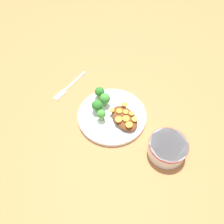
# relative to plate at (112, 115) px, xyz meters

# --- Properties ---
(ground_plane) EXTENTS (4.00, 4.00, 0.00)m
(ground_plane) POSITION_rel_plate_xyz_m (0.00, 0.00, -0.01)
(ground_plane) COLOR #9E6638
(plate) EXTENTS (0.27, 0.27, 0.02)m
(plate) POSITION_rel_plate_xyz_m (0.00, 0.00, 0.00)
(plate) COLOR white
(plate) RESTS_ON ground_plane
(dip_bowl) EXTENTS (0.13, 0.13, 0.06)m
(dip_bowl) POSITION_rel_plate_xyz_m (0.22, 0.09, 0.02)
(dip_bowl) COLOR silver
(dip_bowl) RESTS_ON ground_plane
(stew_mound) EXTENTS (0.13, 0.08, 0.02)m
(stew_mound) POSITION_rel_plate_xyz_m (0.05, 0.03, 0.02)
(stew_mound) COLOR #5B3319
(stew_mound) RESTS_ON plate
(broccoli_floret_0) EXTENTS (0.04, 0.04, 0.06)m
(broccoli_floret_0) POSITION_rel_plate_xyz_m (-0.06, 0.00, 0.04)
(broccoli_floret_0) COLOR #759E51
(broccoli_floret_0) RESTS_ON plate
(broccoli_floret_1) EXTENTS (0.04, 0.04, 0.06)m
(broccoli_floret_1) POSITION_rel_plate_xyz_m (-0.04, -0.04, 0.04)
(broccoli_floret_1) COLOR #7FA85B
(broccoli_floret_1) RESTS_ON plate
(broccoli_floret_2) EXTENTS (0.03, 0.03, 0.05)m
(broccoli_floret_2) POSITION_rel_plate_xyz_m (0.00, -0.05, 0.03)
(broccoli_floret_2) COLOR #759E51
(broccoli_floret_2) RESTS_ON plate
(broccoli_floret_3) EXTENTS (0.04, 0.04, 0.05)m
(broccoli_floret_3) POSITION_rel_plate_xyz_m (-0.10, 0.00, 0.04)
(broccoli_floret_3) COLOR #759E51
(broccoli_floret_3) RESTS_ON plate
(carrot_slice_0) EXTENTS (0.02, 0.02, 0.00)m
(carrot_slice_0) POSITION_rel_plate_xyz_m (0.02, 0.02, 0.03)
(carrot_slice_0) COLOR orange
(carrot_slice_0) RESTS_ON stew_mound
(carrot_slice_1) EXTENTS (0.03, 0.03, 0.01)m
(carrot_slice_1) POSITION_rel_plate_xyz_m (0.05, -0.00, 0.03)
(carrot_slice_1) COLOR orange
(carrot_slice_1) RESTS_ON stew_mound
(carrot_slice_2) EXTENTS (0.03, 0.03, 0.01)m
(carrot_slice_2) POSITION_rel_plate_xyz_m (0.09, 0.02, 0.03)
(carrot_slice_2) COLOR orange
(carrot_slice_2) RESTS_ON stew_mound
(carrot_slice_3) EXTENTS (0.02, 0.02, 0.01)m
(carrot_slice_3) POSITION_rel_plate_xyz_m (0.05, 0.05, 0.03)
(carrot_slice_3) COLOR orange
(carrot_slice_3) RESTS_ON stew_mound
(carrot_slice_4) EXTENTS (0.02, 0.02, 0.00)m
(carrot_slice_4) POSITION_rel_plate_xyz_m (0.08, 0.05, 0.03)
(carrot_slice_4) COLOR orange
(carrot_slice_4) RESTS_ON stew_mound
(carrot_slice_5) EXTENTS (0.02, 0.02, 0.01)m
(carrot_slice_5) POSITION_rel_plate_xyz_m (0.03, 0.04, 0.03)
(carrot_slice_5) COLOR orange
(carrot_slice_5) RESTS_ON stew_mound
(carrot_slice_6) EXTENTS (0.02, 0.02, 0.01)m
(carrot_slice_6) POSITION_rel_plate_xyz_m (-0.00, 0.05, 0.03)
(carrot_slice_6) COLOR orange
(carrot_slice_6) RESTS_ON stew_mound
(carrot_slice_7) EXTENTS (0.03, 0.03, 0.01)m
(carrot_slice_7) POSITION_rel_plate_xyz_m (0.06, 0.03, 0.03)
(carrot_slice_7) COLOR orange
(carrot_slice_7) RESTS_ON stew_mound
(carrot_slice_8) EXTENTS (0.02, 0.02, 0.00)m
(carrot_slice_8) POSITION_rel_plate_xyz_m (0.00, -0.00, 0.03)
(carrot_slice_8) COLOR orange
(carrot_slice_8) RESTS_ON stew_mound
(fork) EXTENTS (0.11, 0.19, 0.01)m
(fork) POSITION_rel_plate_xyz_m (-0.23, -0.09, -0.01)
(fork) COLOR #B3B3B3
(fork) RESTS_ON ground_plane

